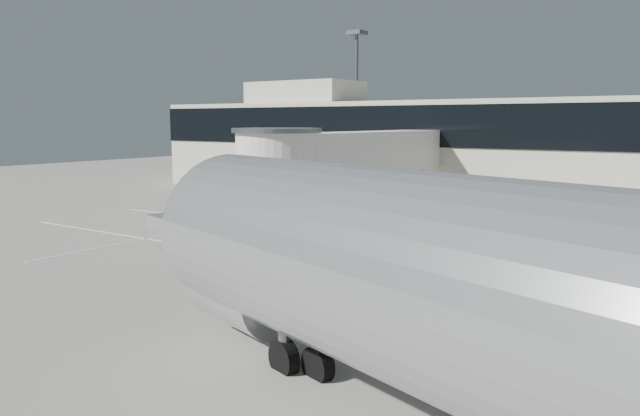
% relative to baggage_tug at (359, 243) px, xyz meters
% --- Properties ---
extents(ground, '(140.00, 140.00, 0.00)m').
position_rel_baggage_tug_xyz_m(ground, '(-1.66, -5.11, -0.57)').
color(ground, '#B3AFA0').
rests_on(ground, ground).
extents(lane_markings, '(40.00, 30.00, 0.02)m').
position_rel_baggage_tug_xyz_m(lane_markings, '(-2.33, 4.23, -0.56)').
color(lane_markings, white).
rests_on(lane_markings, ground).
extents(terminal, '(64.00, 12.11, 15.20)m').
position_rel_baggage_tug_xyz_m(terminal, '(-2.01, 24.83, 3.54)').
color(terminal, beige).
rests_on(terminal, ground).
extents(jet_bridge, '(5.70, 20.40, 6.03)m').
position_rel_baggage_tug_xyz_m(jet_bridge, '(-5.63, 7.16, 3.72)').
color(jet_bridge, white).
rests_on(jet_bridge, ground).
extents(baggage_tug, '(2.50, 1.75, 1.56)m').
position_rel_baggage_tug_xyz_m(baggage_tug, '(0.00, 0.00, 0.00)').
color(baggage_tug, maroon).
rests_on(baggage_tug, ground).
extents(suitcase_cart, '(3.42, 1.60, 1.32)m').
position_rel_baggage_tug_xyz_m(suitcase_cart, '(1.91, 1.73, -0.10)').
color(suitcase_cart, black).
rests_on(suitcase_cart, ground).
extents(box_cart_near, '(3.98, 2.20, 1.52)m').
position_rel_baggage_tug_xyz_m(box_cart_near, '(-0.17, -7.86, 0.04)').
color(box_cart_near, black).
rests_on(box_cart_near, ground).
extents(box_cart_far, '(4.13, 2.48, 1.59)m').
position_rel_baggage_tug_xyz_m(box_cart_far, '(-7.33, -3.70, 0.06)').
color(box_cart_far, black).
rests_on(box_cart_far, ground).
extents(ground_worker, '(0.62, 0.45, 1.60)m').
position_rel_baggage_tug_xyz_m(ground_worker, '(1.20, -9.40, 0.24)').
color(ground_worker, '#80D916').
rests_on(ground_worker, ground).
extents(minivan, '(2.41, 4.82, 1.77)m').
position_rel_baggage_tug_xyz_m(minivan, '(10.95, 6.28, 0.49)').
color(minivan, silver).
rests_on(minivan, ground).
extents(belt_loader, '(4.52, 2.96, 2.05)m').
position_rel_baggage_tug_xyz_m(belt_loader, '(-18.83, 18.21, 0.21)').
color(belt_loader, maroon).
rests_on(belt_loader, ground).
extents(aircraft, '(21.79, 9.85, 5.60)m').
position_rel_baggage_tug_xyz_m(aircraft, '(11.80, -14.72, 2.61)').
color(aircraft, '#B6B8BA').
rests_on(aircraft, ground).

